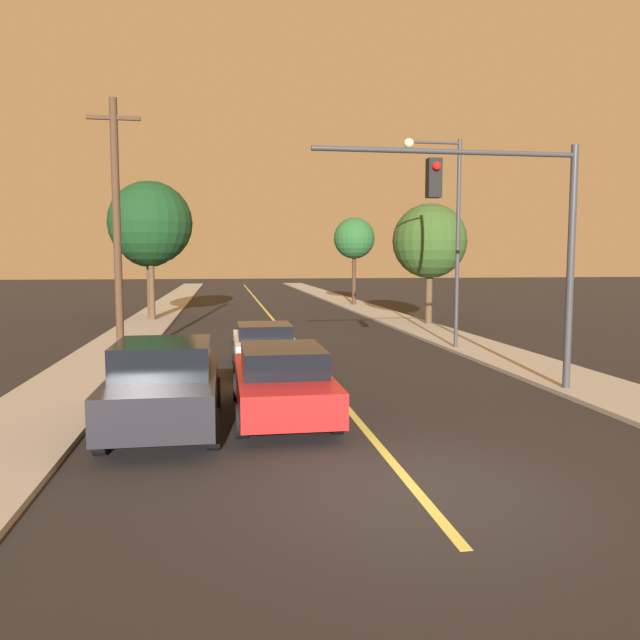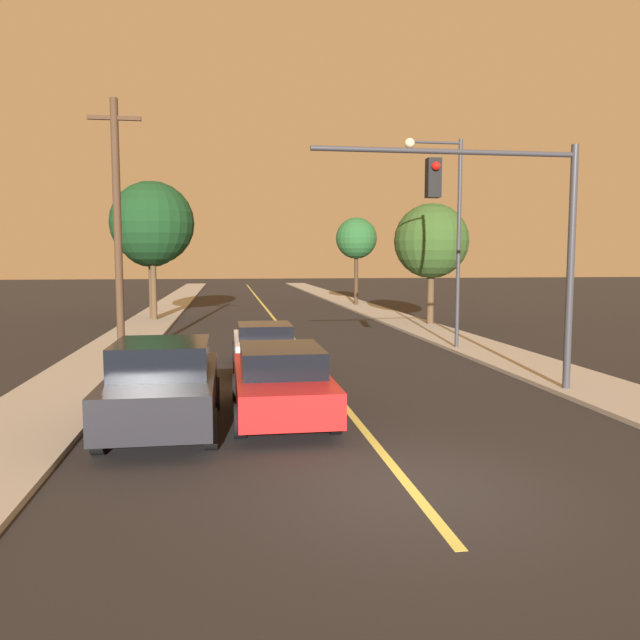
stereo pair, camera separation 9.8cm
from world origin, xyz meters
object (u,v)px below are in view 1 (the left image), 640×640
(car_outer_lane_front, at_px, (165,385))
(car_near_lane_front, at_px, (282,380))
(traffic_signal_mast, at_px, (509,219))
(utility_pole_left, at_px, (117,226))
(streetlamp_right, at_px, (445,215))
(tree_right_near, at_px, (354,239))
(tree_left_far, at_px, (149,235))
(tree_left_near, at_px, (150,223))
(car_near_lane_second, at_px, (264,345))
(tree_right_far, at_px, (430,241))

(car_outer_lane_front, bearing_deg, car_near_lane_front, 17.41)
(traffic_signal_mast, distance_m, utility_pole_left, 11.71)
(car_outer_lane_front, distance_m, streetlamp_right, 13.57)
(tree_right_near, bearing_deg, traffic_signal_mast, -94.65)
(utility_pole_left, height_order, tree_left_far, utility_pole_left)
(car_near_lane_front, relative_size, car_outer_lane_front, 1.07)
(utility_pole_left, bearing_deg, streetlamp_right, 6.58)
(streetlamp_right, xyz_separation_m, tree_left_near, (-11.60, 12.47, 0.31))
(tree_left_near, bearing_deg, tree_right_near, 35.45)
(car_near_lane_second, bearing_deg, tree_right_far, 51.21)
(car_outer_lane_front, xyz_separation_m, tree_right_far, (11.25, 17.57, 3.31))
(car_near_lane_front, distance_m, streetlamp_right, 11.63)
(car_outer_lane_front, relative_size, tree_left_near, 0.65)
(traffic_signal_mast, distance_m, streetlamp_right, 7.47)
(car_near_lane_front, bearing_deg, tree_left_far, 103.17)
(car_near_lane_second, height_order, car_outer_lane_front, car_outer_lane_front)
(car_outer_lane_front, relative_size, tree_right_near, 0.77)
(tree_right_far, bearing_deg, traffic_signal_mast, -102.06)
(car_near_lane_front, bearing_deg, tree_right_far, 62.12)
(utility_pole_left, relative_size, tree_left_far, 1.30)
(car_near_lane_front, xyz_separation_m, tree_right_far, (8.91, 16.83, 3.43))
(utility_pole_left, bearing_deg, tree_right_far, 35.50)
(streetlamp_right, bearing_deg, tree_left_near, 132.94)
(tree_left_far, relative_size, tree_right_far, 1.05)
(utility_pole_left, bearing_deg, tree_left_near, 92.12)
(utility_pole_left, bearing_deg, traffic_signal_mast, -31.28)
(tree_right_far, bearing_deg, car_outer_lane_front, -122.63)
(utility_pole_left, distance_m, tree_right_near, 26.04)
(streetlamp_right, distance_m, tree_left_far, 17.78)
(traffic_signal_mast, relative_size, streetlamp_right, 0.87)
(car_outer_lane_front, relative_size, traffic_signal_mast, 0.73)
(traffic_signal_mast, height_order, tree_left_near, tree_left_near)
(streetlamp_right, xyz_separation_m, utility_pole_left, (-11.10, -1.28, -0.56))
(tree_right_far, bearing_deg, tree_left_near, 162.98)
(car_near_lane_front, distance_m, tree_right_near, 31.51)
(car_near_lane_second, bearing_deg, traffic_signal_mast, -38.96)
(streetlamp_right, height_order, tree_right_near, streetlamp_right)
(streetlamp_right, xyz_separation_m, tree_left_far, (-11.79, 13.31, -0.29))
(car_near_lane_front, height_order, tree_left_far, tree_left_far)
(car_outer_lane_front, height_order, tree_right_far, tree_right_far)
(car_near_lane_front, relative_size, tree_left_far, 0.81)
(tree_left_far, distance_m, tree_right_far, 14.93)
(tree_right_near, bearing_deg, streetlamp_right, -93.35)
(utility_pole_left, xyz_separation_m, tree_left_far, (-0.70, 14.59, 0.27))
(utility_pole_left, distance_m, tree_left_near, 13.79)
(tree_left_near, relative_size, tree_left_far, 1.17)
(car_outer_lane_front, relative_size, utility_pole_left, 0.58)
(tree_left_near, xyz_separation_m, tree_right_far, (13.84, -4.24, -0.99))
(car_outer_lane_front, distance_m, tree_right_near, 32.86)
(traffic_signal_mast, bearing_deg, tree_left_near, 117.94)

